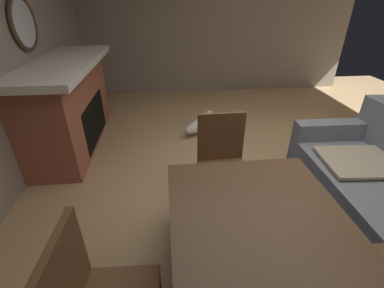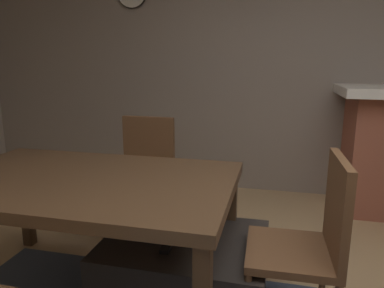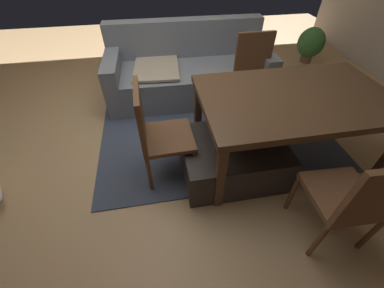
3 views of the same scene
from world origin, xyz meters
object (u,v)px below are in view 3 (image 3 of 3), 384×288
tv_remote (238,133)px  dining_table (295,102)px  dining_chair_north (255,71)px  potted_plant (311,43)px  ottoman_coffee_table (232,157)px  dining_chair_west (156,131)px  couch (188,72)px  dining_chair_south (356,198)px

tv_remote → dining_table: (0.48, -0.00, 0.28)m
dining_chair_north → potted_plant: (1.48, 1.19, -0.20)m
ottoman_coffee_table → dining_chair_west: (-0.67, 0.11, 0.34)m
couch → dining_chair_north: (0.72, -0.54, 0.21)m
dining_chair_west → ottoman_coffee_table: bearing=-9.4°
potted_plant → tv_remote: bearing=-133.2°
couch → tv_remote: bearing=-80.7°
couch → potted_plant: (2.20, 0.64, 0.01)m
ottoman_coffee_table → dining_chair_south: (0.54, -0.79, 0.34)m
ottoman_coffee_table → potted_plant: (2.03, 2.20, 0.13)m
tv_remote → dining_table: dining_table is taller
couch → dining_table: bearing=-63.7°
dining_chair_west → dining_chair_north: (1.22, 0.91, 0.00)m
ottoman_coffee_table → potted_plant: size_ratio=1.62×
dining_table → dining_chair_south: dining_chair_south is taller
ottoman_coffee_table → dining_chair_north: 1.20m
tv_remote → dining_chair_west: (-0.74, -0.00, 0.14)m
dining_chair_west → potted_plant: dining_chair_west is taller
tv_remote → dining_chair_north: dining_chair_north is taller
ottoman_coffee_table → tv_remote: 0.24m
tv_remote → potted_plant: 2.87m
ottoman_coffee_table → dining_chair_north: dining_chair_north is taller
couch → dining_table: size_ratio=1.29×
dining_chair_west → dining_chair_south: same height
potted_plant → dining_chair_south: bearing=-116.4°
dining_chair_north → dining_chair_south: (-0.00, -1.81, 0.00)m
couch → dining_chair_north: dining_chair_north is taller
dining_table → dining_chair_north: dining_chair_north is taller
couch → potted_plant: bearing=16.3°
couch → dining_chair_south: size_ratio=2.29×
couch → dining_chair_south: (0.71, -2.35, 0.21)m
ottoman_coffee_table → tv_remote: (0.07, 0.11, 0.20)m
potted_plant → ottoman_coffee_table: bearing=-132.7°
dining_chair_north → dining_chair_west: bearing=-143.4°
tv_remote → dining_chair_west: size_ratio=0.17×
couch → dining_table: (0.71, -1.45, 0.36)m
couch → ottoman_coffee_table: couch is taller
dining_chair_west → dining_chair_north: size_ratio=1.00×
couch → dining_table: couch is taller
couch → dining_chair_south: dining_chair_south is taller
couch → dining_chair_north: 0.92m
dining_chair_west → dining_chair_south: bearing=-36.5°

